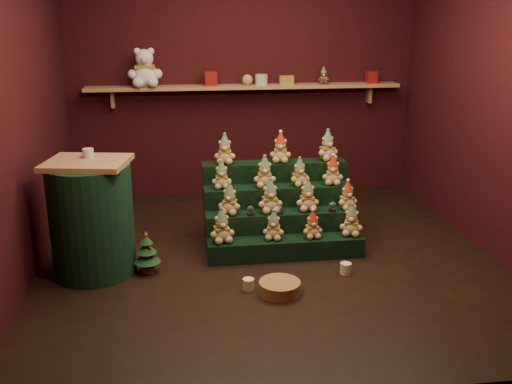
{
  "coord_description": "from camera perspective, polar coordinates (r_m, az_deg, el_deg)",
  "views": [
    {
      "loc": [
        -0.76,
        -4.68,
        2.08
      ],
      "look_at": [
        -0.09,
        0.25,
        0.54
      ],
      "focal_mm": 40.0,
      "sensor_mm": 36.0,
      "label": 1
    }
  ],
  "objects": [
    {
      "name": "teddy_9",
      "position": [
        5.31,
        0.87,
        2.04
      ],
      "size": [
        0.22,
        0.2,
        0.29
      ],
      "primitive_type": null,
      "rotation": [
        0.0,
        0.0,
        -0.08
      ],
      "color": "tan",
      "rests_on": "riser_tier_midback"
    },
    {
      "name": "teddy_7",
      "position": [
        5.32,
        9.12,
        -0.33
      ],
      "size": [
        0.22,
        0.21,
        0.26
      ],
      "primitive_type": null,
      "rotation": [
        0.0,
        0.0,
        0.22
      ],
      "color": "tan",
      "rests_on": "riser_tier_midfront"
    },
    {
      "name": "gift_tin_red_a",
      "position": [
        6.57,
        -4.53,
        11.25
      ],
      "size": [
        0.14,
        0.14,
        0.16
      ],
      "primitive_type": "cube",
      "color": "maroon",
      "rests_on": "back_shelf"
    },
    {
      "name": "back_wall",
      "position": [
        6.8,
        -1.27,
        11.49
      ],
      "size": [
        4.0,
        0.1,
        2.8
      ],
      "primitive_type": "cube",
      "color": "black",
      "rests_on": "ground"
    },
    {
      "name": "ground",
      "position": [
        5.17,
        1.4,
        -6.46
      ],
      "size": [
        4.0,
        4.0,
        0.0
      ],
      "primitive_type": "plane",
      "color": "black",
      "rests_on": "ground"
    },
    {
      "name": "shelf_plush_ball",
      "position": [
        6.61,
        -0.87,
        11.16
      ],
      "size": [
        0.12,
        0.12,
        0.12
      ],
      "primitive_type": "sphere",
      "color": "tan",
      "rests_on": "back_shelf"
    },
    {
      "name": "back_shelf",
      "position": [
        6.64,
        -1.09,
        10.44
      ],
      "size": [
        3.6,
        0.26,
        0.24
      ],
      "color": "#AE8057",
      "rests_on": "ground"
    },
    {
      "name": "gift_tin_cream",
      "position": [
        6.63,
        0.54,
        11.18
      ],
      "size": [
        0.14,
        0.14,
        0.12
      ],
      "primitive_type": "cylinder",
      "color": "beige",
      "rests_on": "back_shelf"
    },
    {
      "name": "riser_tier_midback",
      "position": [
        5.46,
        2.19,
        -2.11
      ],
      "size": [
        1.4,
        0.22,
        0.54
      ],
      "primitive_type": "cube",
      "color": "black",
      "rests_on": "ground"
    },
    {
      "name": "teddy_3",
      "position": [
        5.19,
        9.54,
        -2.75
      ],
      "size": [
        0.26,
        0.25,
        0.29
      ],
      "primitive_type": null,
      "rotation": [
        0.0,
        0.0,
        -0.35
      ],
      "color": "tan",
      "rests_on": "riser_tier_front"
    },
    {
      "name": "snow_globe_a",
      "position": [
        5.12,
        -0.56,
        -1.85
      ],
      "size": [
        0.07,
        0.07,
        0.09
      ],
      "color": "black",
      "rests_on": "riser_tier_midfront"
    },
    {
      "name": "riser_tier_midfront",
      "position": [
        5.29,
        2.58,
        -3.81
      ],
      "size": [
        1.4,
        0.22,
        0.36
      ],
      "primitive_type": "cube",
      "color": "black",
      "rests_on": "ground"
    },
    {
      "name": "snow_globe_b",
      "position": [
        5.16,
        2.44,
        -1.79
      ],
      "size": [
        0.06,
        0.06,
        0.08
      ],
      "color": "black",
      "rests_on": "riser_tier_midfront"
    },
    {
      "name": "left_wall",
      "position": [
        4.9,
        -23.12,
        7.91
      ],
      "size": [
        0.1,
        4.0,
        2.8
      ],
      "primitive_type": "cube",
      "color": "black",
      "rests_on": "ground"
    },
    {
      "name": "wicker_basket",
      "position": [
        4.5,
        2.38,
        -9.54
      ],
      "size": [
        0.43,
        0.43,
        0.1
      ],
      "primitive_type": "cylinder",
      "rotation": [
        0.0,
        0.0,
        -0.4
      ],
      "color": "#98663D",
      "rests_on": "ground"
    },
    {
      "name": "right_wall",
      "position": [
        5.5,
        23.4,
        8.75
      ],
      "size": [
        0.1,
        4.0,
        2.8
      ],
      "primitive_type": "cube",
      "color": "black",
      "rests_on": "ground"
    },
    {
      "name": "teddy_12",
      "position": [
        5.45,
        -3.14,
        4.31
      ],
      "size": [
        0.22,
        0.21,
        0.28
      ],
      "primitive_type": null,
      "rotation": [
        0.0,
        0.0,
        -0.13
      ],
      "color": "tan",
      "rests_on": "riser_tier_back"
    },
    {
      "name": "table_ornament",
      "position": [
        4.84,
        -16.45,
        3.77
      ],
      "size": [
        0.09,
        0.09,
        0.07
      ],
      "primitive_type": "cylinder",
      "color": "beige",
      "rests_on": "side_table"
    },
    {
      "name": "teddy_13",
      "position": [
        5.51,
        2.46,
        4.46
      ],
      "size": [
        0.23,
        0.22,
        0.29
      ],
      "primitive_type": null,
      "rotation": [
        0.0,
        0.0,
        -0.19
      ],
      "color": "tan",
      "rests_on": "riser_tier_back"
    },
    {
      "name": "white_bear",
      "position": [
        6.55,
        -11.09,
        12.6
      ],
      "size": [
        0.39,
        0.35,
        0.53
      ],
      "primitive_type": null,
      "rotation": [
        0.0,
        0.0,
        0.03
      ],
      "color": "white",
      "rests_on": "back_shelf"
    },
    {
      "name": "teddy_6",
      "position": [
        5.24,
        5.17,
        -0.3
      ],
      "size": [
        0.21,
        0.19,
        0.29
      ],
      "primitive_type": null,
      "rotation": [
        0.0,
        0.0,
        -0.01
      ],
      "color": "tan",
      "rests_on": "riser_tier_midfront"
    },
    {
      "name": "side_table",
      "position": [
        4.89,
        -16.09,
        -2.54
      ],
      "size": [
        0.72,
        0.68,
        0.98
      ],
      "rotation": [
        0.0,
        0.0,
        -0.18
      ],
      "color": "#AE8057",
      "rests_on": "ground"
    },
    {
      "name": "snow_globe_c",
      "position": [
        5.26,
        7.64,
        -1.46
      ],
      "size": [
        0.07,
        0.07,
        0.09
      ],
      "color": "black",
      "rests_on": "riser_tier_midfront"
    },
    {
      "name": "riser_tier_front",
      "position": [
        5.12,
        3.0,
        -5.63
      ],
      "size": [
        1.4,
        0.22,
        0.18
      ],
      "primitive_type": "cube",
      "color": "black",
      "rests_on": "ground"
    },
    {
      "name": "teddy_2",
      "position": [
        5.09,
        5.67,
        -3.24
      ],
      "size": [
        0.19,
        0.18,
        0.25
      ],
      "primitive_type": null,
      "rotation": [
        0.0,
        0.0,
        0.09
      ],
      "color": "tan",
      "rests_on": "riser_tier_front"
    },
    {
      "name": "teddy_10",
      "position": [
        5.37,
        4.36,
        2.0
      ],
      "size": [
        0.23,
        0.22,
        0.26
      ],
      "primitive_type": null,
      "rotation": [
        0.0,
        0.0,
        0.28
      ],
      "color": "tan",
      "rests_on": "riser_tier_midback"
    },
    {
      "name": "teddy_5",
      "position": [
        5.17,
        1.41,
        -0.39
      ],
      "size": [
        0.23,
        0.21,
        0.31
      ],
      "primitive_type": null,
      "rotation": [
        0.0,
        0.0,
        0.06
      ],
      "color": "tan",
      "rests_on": "riser_tier_midfront"
    },
    {
      "name": "teddy_0",
      "position": [
        4.97,
        -3.45,
        -3.36
      ],
      "size": [
        0.25,
        0.23,
        0.3
      ],
      "primitive_type": null,
      "rotation": [
        0.0,
        0.0,
        0.19
      ],
      "color": "tan",
      "rests_on": "riser_tier_front"
    },
    {
      "name": "gift_tin_red_b",
      "position": [
        6.94,
        11.46,
        11.19
      ],
      "size": [
        0.12,
        0.12,
        0.14
      ],
      "primitive_type": "cube",
      "color": "maroon",
      "rests_on": "back_shelf"
    },
    {
      "name": "teddy_11",
      "position": [
        5.45,
        7.7,
        2.17
      ],
      "size": [
        0.23,
        0.21,
        0.27
      ],
      "primitive_type": null,
      "rotation": [
        0.0,
        0.0,
        -0.21
      ],
      "color": "tan",
      "rests_on": "riser_tier_midback"
    },
    {
      "name": "teddy_4",
      "position": [
        5.13,
        -2.65,
        -0.67
      ],
      "size": [
        0.25,
        0.24,
        0.28
      ],
      "primitive_type": null,
      "rotation": [
        0.0,
        0.0,
        -0.34
      ],
      "color": "tan",
      "rests_on": "riser_tier_midfront"
    },
    {
      "name": "front_wall",
      "position": [
        2.82,
        8.16,
        3.15
      ],
      "size": [
        4.0,
        0.1,
        2.8
      ],
      "primitive_type": "cube",
      "color": "black",
      "rests_on": "ground"
    },
    {
      "name": "teddy_8",
      "position": [
        5.29,
        -3.47,
        1.74
      ],
      "size": [
        0.19,
        0.17,
        0.26
      ],
      "primitive_type": null,
      "rotation": [
        0.0,
        0.0,
        -0.03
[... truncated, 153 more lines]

